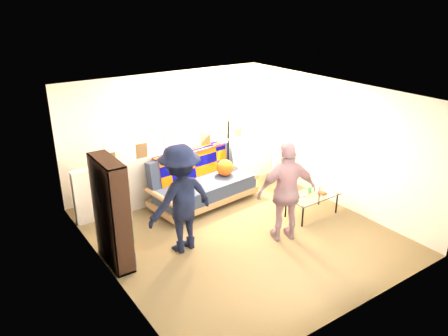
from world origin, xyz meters
The scene contains 10 objects.
ground centered at (0.00, 0.00, 0.00)m, with size 5.00×5.00×0.00m, color brown.
room_shell centered at (0.00, 0.47, 1.67)m, with size 4.60×5.05×2.45m.
half_wall_ledge centered at (0.00, 1.80, 0.50)m, with size 4.45×0.15×1.00m, color silver.
ledge_decor centered at (-0.23, 1.78, 1.18)m, with size 2.97×0.02×0.45m.
futon_sofa centered at (0.11, 1.30, 0.42)m, with size 2.18×1.21×0.89m.
bookshelf centered at (-2.08, 0.30, 0.79)m, with size 0.28×0.84×1.69m.
coffee_table centered at (1.49, -0.30, 0.39)m, with size 0.99×0.56×0.51m.
floor_lamp centered at (0.88, 1.54, 1.14)m, with size 0.35×0.29×1.60m.
person_left centered at (-1.04, 0.07, 0.88)m, with size 1.14×0.65×1.76m, color black.
person_right centered at (0.53, -0.63, 0.85)m, with size 0.99×0.41×1.70m, color pink.
Camera 1 is at (-3.95, -5.34, 3.85)m, focal length 35.00 mm.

